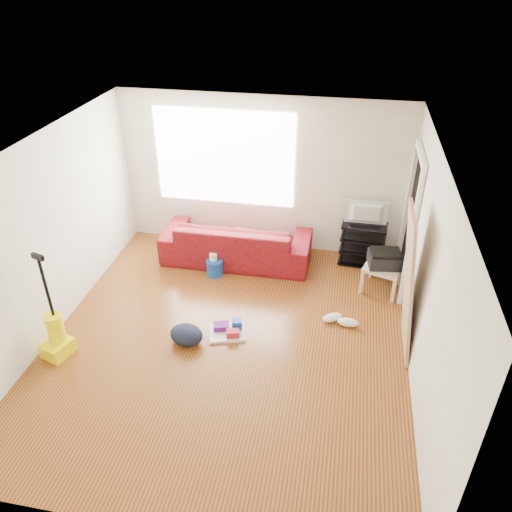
% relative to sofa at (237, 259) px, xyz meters
% --- Properties ---
extents(room, '(4.51, 5.01, 2.51)m').
position_rel_sofa_xyz_m(room, '(0.38, -1.80, 1.25)').
color(room, '#572715').
rests_on(room, ground).
extents(sofa, '(2.33, 0.91, 0.68)m').
position_rel_sofa_xyz_m(sofa, '(0.00, 0.00, 0.00)').
color(sofa, '#4E0206').
rests_on(sofa, ground).
extents(tv_stand, '(0.71, 0.45, 0.68)m').
position_rel_sofa_xyz_m(tv_stand, '(1.96, 0.27, 0.35)').
color(tv_stand, black).
rests_on(tv_stand, ground).
extents(tv, '(0.64, 0.08, 0.37)m').
position_rel_sofa_xyz_m(tv, '(1.96, 0.27, 0.87)').
color(tv, black).
rests_on(tv, tv_stand).
extents(side_table, '(0.63, 0.63, 0.42)m').
position_rel_sofa_xyz_m(side_table, '(2.26, -0.41, 0.35)').
color(side_table, '#D1BB8C').
rests_on(side_table, ground).
extents(printer, '(0.50, 0.40, 0.24)m').
position_rel_sofa_xyz_m(printer, '(2.26, -0.41, 0.53)').
color(printer, black).
rests_on(printer, side_table).
extents(bucket, '(0.30, 0.30, 0.26)m').
position_rel_sofa_xyz_m(bucket, '(-0.24, -0.50, 0.00)').
color(bucket, navy).
rests_on(bucket, ground).
extents(toilet_paper, '(0.11, 0.11, 0.11)m').
position_rel_sofa_xyz_m(toilet_paper, '(-0.26, -0.48, 0.18)').
color(toilet_paper, white).
rests_on(toilet_paper, bucket).
extents(cleaning_tray, '(0.55, 0.48, 0.17)m').
position_rel_sofa_xyz_m(cleaning_tray, '(0.29, -1.80, 0.05)').
color(cleaning_tray, silver).
rests_on(cleaning_tray, ground).
extents(backpack, '(0.51, 0.45, 0.24)m').
position_rel_sofa_xyz_m(backpack, '(-0.19, -2.06, 0.00)').
color(backpack, black).
rests_on(backpack, ground).
extents(sneakers, '(0.51, 0.26, 0.12)m').
position_rel_sofa_xyz_m(sneakers, '(1.71, -1.32, 0.06)').
color(sneakers, white).
rests_on(sneakers, ground).
extents(vacuum, '(0.38, 0.41, 1.40)m').
position_rel_sofa_xyz_m(vacuum, '(-1.69, -2.54, 0.26)').
color(vacuum, '#F7E904').
rests_on(vacuum, ground).
extents(door_panel, '(0.24, 0.76, 1.89)m').
position_rel_sofa_xyz_m(door_panel, '(2.44, -1.64, 0.00)').
color(door_panel, '#A6754F').
rests_on(door_panel, ground).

